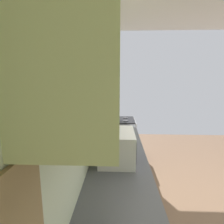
# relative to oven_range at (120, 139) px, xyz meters

# --- Properties ---
(ground_plane) EXTENTS (7.04, 7.04, 0.00)m
(ground_plane) POSITION_rel_oven_range_xyz_m (-1.71, -1.16, -0.46)
(ground_plane) COLOR brown
(wall_back) EXTENTS (4.52, 0.12, 2.82)m
(wall_back) POSITION_rel_oven_range_xyz_m (-1.71, 0.38, 0.95)
(wall_back) COLOR beige
(wall_back) RESTS_ON ground_plane
(counter_run) EXTENTS (3.57, 0.63, 0.89)m
(counter_run) POSITION_rel_oven_range_xyz_m (-2.12, 0.02, -0.01)
(counter_run) COLOR beige
(counter_run) RESTS_ON ground_plane
(upper_cabinets) EXTENTS (2.26, 0.30, 0.70)m
(upper_cabinets) POSITION_rel_oven_range_xyz_m (-2.12, 0.17, 1.44)
(upper_cabinets) COLOR beige
(oven_range) EXTENTS (0.67, 0.66, 1.07)m
(oven_range) POSITION_rel_oven_range_xyz_m (0.00, 0.00, 0.00)
(oven_range) COLOR #B7BABF
(oven_range) RESTS_ON ground_plane
(microwave) EXTENTS (0.50, 0.37, 0.32)m
(microwave) POSITION_rel_oven_range_xyz_m (-1.87, 0.04, 0.59)
(microwave) COLOR white
(microwave) RESTS_ON counter_run
(bowl) EXTENTS (0.13, 0.13, 0.06)m
(bowl) POSITION_rel_oven_range_xyz_m (-0.77, -0.01, 0.46)
(bowl) COLOR #D84C47
(bowl) RESTS_ON counter_run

